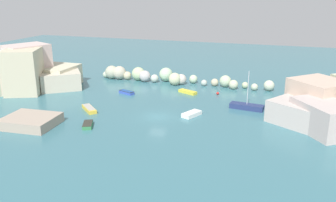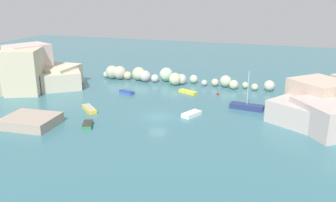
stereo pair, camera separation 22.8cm
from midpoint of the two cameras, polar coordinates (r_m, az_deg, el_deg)
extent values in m
plane|color=#3A6F7B|center=(53.31, -1.79, -2.51)|extent=(160.00, 160.00, 0.00)
cube|color=beige|center=(73.57, -22.16, 4.74)|extent=(7.65, 9.75, 7.39)
cube|color=beige|center=(72.17, -25.01, 3.35)|extent=(9.73, 9.59, 5.37)
cube|color=beige|center=(71.79, -16.79, 3.30)|extent=(10.23, 10.30, 3.26)
cube|color=beige|center=(70.66, -21.76, 4.56)|extent=(8.71, 10.24, 7.97)
cube|color=#BAC2A1|center=(78.38, -23.31, 3.81)|extent=(6.34, 6.18, 3.42)
cube|color=beige|center=(76.53, -21.39, 4.29)|extent=(8.46, 5.95, 4.85)
cube|color=beige|center=(73.63, -21.32, 5.16)|extent=(8.18, 8.99, 8.18)
cube|color=beige|center=(74.43, -17.93, 3.90)|extent=(9.04, 7.57, 3.83)
cube|color=beige|center=(63.95, 24.31, 0.49)|extent=(9.22, 10.17, 2.52)
cube|color=beige|center=(53.92, 21.09, -1.70)|extent=(11.47, 11.30, 3.16)
cube|color=beige|center=(57.29, 22.65, 0.41)|extent=(9.72, 9.72, 5.46)
cube|color=beige|center=(51.40, 23.46, -2.39)|extent=(9.14, 9.77, 4.00)
sphere|color=beige|center=(78.16, -9.88, 4.16)|extent=(1.35, 1.35, 1.35)
sphere|color=#B2B49A|center=(76.97, -8.98, 4.55)|extent=(2.77, 2.77, 2.77)
sphere|color=#C0B79F|center=(76.21, -7.79, 4.47)|extent=(2.77, 2.77, 2.77)
sphere|color=beige|center=(75.75, -6.54, 4.03)|extent=(1.70, 1.70, 1.70)
sphere|color=#BACD9A|center=(74.90, -4.80, 4.33)|extent=(2.73, 2.73, 2.73)
sphere|color=#BBB6B4|center=(73.64, -3.77, 3.96)|extent=(2.29, 2.29, 2.29)
sphere|color=beige|center=(73.06, -2.23, 3.61)|extent=(1.62, 1.62, 1.62)
sphere|color=#B1D0A8|center=(73.84, -0.41, 4.23)|extent=(2.79, 2.79, 2.79)
sphere|color=beige|center=(70.80, 0.99, 3.52)|extent=(2.44, 2.44, 2.44)
sphere|color=beige|center=(71.33, 2.01, 3.46)|extent=(2.08, 2.08, 2.08)
sphere|color=beige|center=(72.47, 3.94, 3.49)|extent=(1.68, 1.68, 1.68)
sphere|color=#AFB9AF|center=(70.65, 5.63, 2.89)|extent=(1.21, 1.21, 1.21)
sphere|color=beige|center=(70.67, 7.31, 2.94)|extent=(1.47, 1.47, 1.47)
sphere|color=#B4C6A3|center=(70.30, 8.98, 3.13)|extent=(2.27, 2.27, 2.27)
sphere|color=beige|center=(69.02, 10.24, 2.59)|extent=(1.76, 1.76, 1.76)
sphere|color=#BBC99B|center=(70.10, 12.01, 2.48)|extent=(1.22, 1.22, 1.22)
sphere|color=beige|center=(69.00, 13.44, 2.18)|extent=(1.29, 1.29, 1.29)
sphere|color=beige|center=(69.34, 15.62, 2.38)|extent=(1.97, 1.97, 1.97)
cube|color=tan|center=(53.15, -21.04, -3.00)|extent=(7.30, 6.23, 1.34)
sphere|color=red|center=(65.03, 7.78, 1.22)|extent=(0.49, 0.49, 0.49)
cube|color=navy|center=(57.87, 12.25, -0.87)|extent=(5.39, 2.28, 0.82)
cylinder|color=silver|center=(57.01, 12.45, 2.06)|extent=(0.10, 0.10, 5.31)
cube|color=#3754BC|center=(65.43, -6.69, 1.35)|extent=(3.17, 2.05, 0.47)
cube|color=#25272B|center=(65.35, -6.69, 1.58)|extent=(3.11, 2.01, 0.06)
cube|color=#234C93|center=(65.35, -6.69, 1.58)|extent=(2.70, 1.74, 0.08)
cube|color=#36814B|center=(50.67, -12.72, -3.72)|extent=(2.24, 2.99, 0.49)
cube|color=#2F2F27|center=(50.58, -12.74, -3.43)|extent=(2.19, 2.93, 0.06)
cube|color=teal|center=(54.18, -19.86, -2.91)|extent=(4.55, 1.78, 0.59)
cube|color=#311F28|center=(54.07, -19.90, -2.59)|extent=(4.45, 1.74, 0.06)
cube|color=yellow|center=(65.38, 3.04, 1.46)|extent=(3.71, 2.49, 0.51)
cube|color=yellow|center=(57.20, -12.48, -1.24)|extent=(3.79, 3.66, 0.56)
cube|color=#ADA89E|center=(57.10, -12.51, -0.94)|extent=(3.22, 3.11, 0.08)
cube|color=white|center=(53.65, 3.65, -2.07)|extent=(2.62, 3.50, 0.60)
camera|label=1|loc=(0.11, -90.11, -0.04)|focal=38.47mm
camera|label=2|loc=(0.11, 89.89, 0.04)|focal=38.47mm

